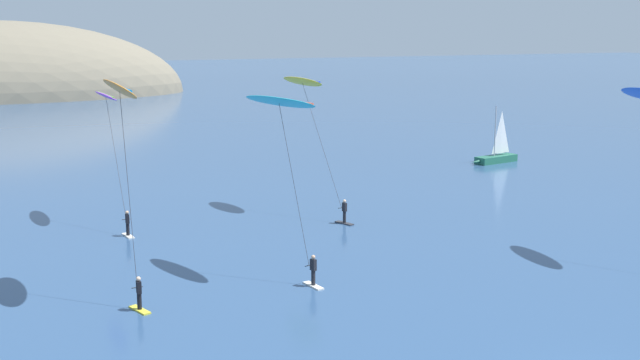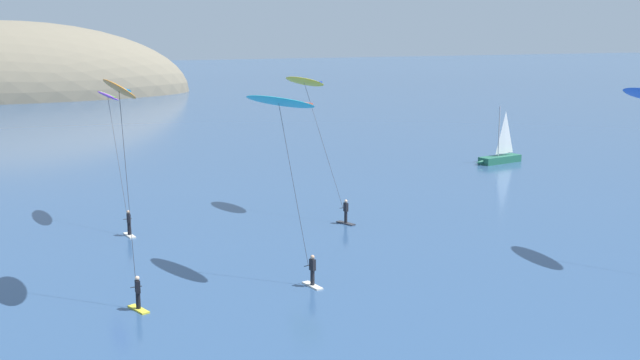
{
  "view_description": "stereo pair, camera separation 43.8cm",
  "coord_description": "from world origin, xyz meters",
  "px_view_note": "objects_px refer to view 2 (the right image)",
  "views": [
    {
      "loc": [
        -21.42,
        -20.74,
        13.42
      ],
      "look_at": [
        -3.08,
        19.7,
        4.89
      ],
      "focal_mm": 45.0,
      "sensor_mm": 36.0,
      "label": 1
    },
    {
      "loc": [
        -21.02,
        -20.92,
        13.42
      ],
      "look_at": [
        -3.08,
        19.7,
        4.89
      ],
      "focal_mm": 45.0,
      "sensor_mm": 36.0,
      "label": 2
    }
  ],
  "objects_px": {
    "kitesurfer_yellow": "(308,92)",
    "kitesurfer_purple": "(110,108)",
    "sailboat_near": "(498,157)",
    "kitesurfer_cyan": "(281,116)",
    "kitesurfer_orange": "(120,105)"
  },
  "relations": [
    {
      "from": "kitesurfer_yellow",
      "to": "kitesurfer_purple",
      "type": "height_order",
      "value": "kitesurfer_yellow"
    },
    {
      "from": "kitesurfer_yellow",
      "to": "kitesurfer_purple",
      "type": "relative_size",
      "value": 1.09
    },
    {
      "from": "sailboat_near",
      "to": "kitesurfer_cyan",
      "type": "xyz_separation_m",
      "value": [
        -32.91,
        -25.5,
        8.13
      ]
    },
    {
      "from": "sailboat_near",
      "to": "kitesurfer_yellow",
      "type": "relative_size",
      "value": 0.6
    },
    {
      "from": "kitesurfer_cyan",
      "to": "kitesurfer_purple",
      "type": "bearing_deg",
      "value": 111.12
    },
    {
      "from": "sailboat_near",
      "to": "kitesurfer_purple",
      "type": "height_order",
      "value": "kitesurfer_purple"
    },
    {
      "from": "kitesurfer_yellow",
      "to": "kitesurfer_orange",
      "type": "bearing_deg",
      "value": -138.28
    },
    {
      "from": "kitesurfer_yellow",
      "to": "kitesurfer_orange",
      "type": "distance_m",
      "value": 21.16
    },
    {
      "from": "kitesurfer_purple",
      "to": "kitesurfer_cyan",
      "type": "bearing_deg",
      "value": -68.88
    },
    {
      "from": "kitesurfer_yellow",
      "to": "kitesurfer_orange",
      "type": "height_order",
      "value": "kitesurfer_orange"
    },
    {
      "from": "sailboat_near",
      "to": "kitesurfer_cyan",
      "type": "distance_m",
      "value": 42.42
    },
    {
      "from": "sailboat_near",
      "to": "kitesurfer_cyan",
      "type": "height_order",
      "value": "kitesurfer_cyan"
    },
    {
      "from": "kitesurfer_yellow",
      "to": "kitesurfer_cyan",
      "type": "xyz_separation_m",
      "value": [
        -7.36,
        -13.83,
        0.02
      ]
    },
    {
      "from": "sailboat_near",
      "to": "kitesurfer_orange",
      "type": "bearing_deg",
      "value": -148.09
    },
    {
      "from": "kitesurfer_purple",
      "to": "kitesurfer_cyan",
      "type": "height_order",
      "value": "kitesurfer_cyan"
    }
  ]
}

